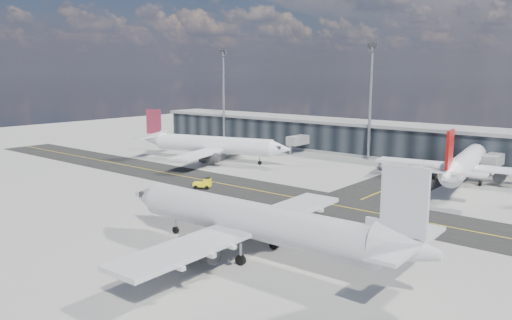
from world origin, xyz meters
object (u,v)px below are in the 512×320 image
object	(u,v)px
baggage_tug	(204,183)
airliner_redtail	(465,163)
service_van	(384,166)
airliner_af	(211,145)
airliner_near	(255,221)

from	to	relation	value
baggage_tug	airliner_redtail	bearing A→B (deg)	104.72
service_van	airliner_redtail	bearing A→B (deg)	-46.61
airliner_af	airliner_near	bearing A→B (deg)	33.77
airliner_near	airliner_redtail	bearing A→B (deg)	-8.18
airliner_redtail	airliner_near	world-z (taller)	airliner_near
airliner_redtail	baggage_tug	distance (m)	51.27
baggage_tug	service_van	distance (m)	44.24
airliner_af	airliner_redtail	world-z (taller)	airliner_af
airliner_af	airliner_redtail	distance (m)	58.36
airliner_near	service_van	bearing A→B (deg)	9.89
airliner_near	service_van	world-z (taller)	airliner_near
airliner_af	airliner_near	size ratio (longest dim) A/B	0.94
airliner_redtail	airliner_near	xyz separation A→B (m)	(-6.57, -56.78, 0.23)
service_van	airliner_near	bearing A→B (deg)	-110.84
airliner_redtail	baggage_tug	size ratio (longest dim) A/B	11.44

